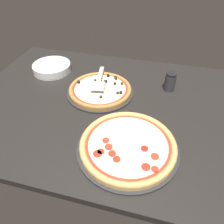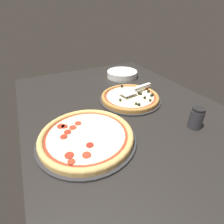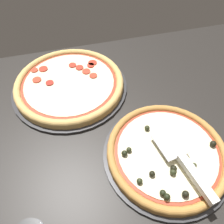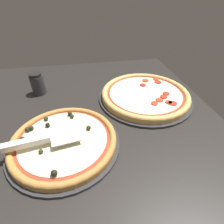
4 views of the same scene
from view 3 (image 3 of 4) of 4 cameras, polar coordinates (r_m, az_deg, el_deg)
name	(u,v)px [view 3 (image 3 of 4)]	position (r cm, az deg, el deg)	size (l,w,h in cm)	color
ground_plane	(149,137)	(72.71, 9.69, -6.44)	(141.72, 107.49, 3.60)	black
pizza_pan_front	(166,155)	(67.65, 13.84, -10.83)	(37.09, 37.09, 1.00)	#2D2D30
pizza_front	(167,152)	(66.04, 14.13, -10.10)	(34.87, 34.87, 3.84)	#B77F3D
pizza_pan_back	(70,87)	(84.79, -10.87, 6.46)	(42.95, 42.95, 1.00)	#2D2D30
pizza_back	(69,83)	(83.49, -11.07, 7.43)	(40.37, 40.37, 3.04)	#DBAD60
serving_spatula	(190,170)	(61.40, 19.79, -14.06)	(8.59, 23.41, 2.00)	#B7B7BC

